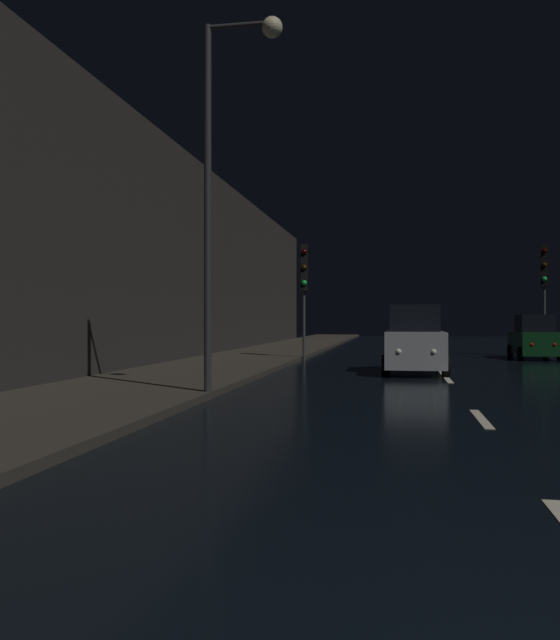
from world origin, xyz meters
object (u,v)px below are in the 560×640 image
traffic_light_far_right (544,275)px  streetlamp_overhead (227,152)px  traffic_light_far_left (304,277)px  car_parked_right_far (534,339)px  car_approaching_headlights (414,342)px

traffic_light_far_right → streetlamp_overhead: (-10.14, -18.11, 1.51)m
traffic_light_far_left → traffic_light_far_right: bearing=102.4°
traffic_light_far_right → car_parked_right_far: 3.48m
car_approaching_headlights → streetlamp_overhead: bearing=-27.7°
traffic_light_far_right → traffic_light_far_left: (-10.36, -4.70, -0.27)m
car_parked_right_far → traffic_light_far_right: bearing=-23.6°
car_approaching_headlights → car_parked_right_far: size_ratio=1.13×
traffic_light_far_left → streetlamp_overhead: size_ratio=0.59×
traffic_light_far_left → streetlamp_overhead: bearing=-11.0°
car_approaching_headlights → car_parked_right_far: 10.01m
traffic_light_far_right → car_parked_right_far: size_ratio=1.36×
traffic_light_far_right → streetlamp_overhead: streetlamp_overhead is taller
traffic_light_far_left → car_parked_right_far: traffic_light_far_left is taller
traffic_light_far_right → car_parked_right_far: traffic_light_far_right is taller
traffic_light_far_right → traffic_light_far_left: 11.38m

